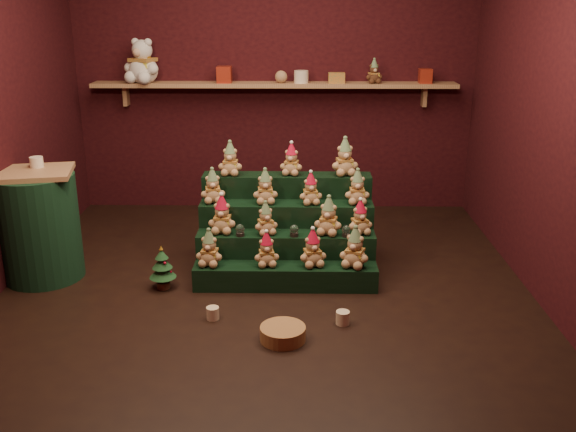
{
  "coord_description": "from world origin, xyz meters",
  "views": [
    {
      "loc": [
        0.24,
        -4.54,
        2.1
      ],
      "look_at": [
        0.16,
        0.25,
        0.48
      ],
      "focal_mm": 40.0,
      "sensor_mm": 36.0,
      "label": 1
    }
  ],
  "objects_px": {
    "riser_tier_front": "(285,277)",
    "snow_globe_a": "(240,230)",
    "mini_christmas_tree": "(162,268)",
    "side_table": "(39,226)",
    "snow_globe_c": "(346,231)",
    "mug_right": "(343,318)",
    "white_bear": "(142,55)",
    "snow_globe_b": "(294,230)",
    "wicker_basket": "(283,333)",
    "mug_left": "(213,313)",
    "brown_bear": "(374,71)"
  },
  "relations": [
    {
      "from": "white_bear",
      "to": "snow_globe_b",
      "type": "bearing_deg",
      "value": -26.44
    },
    {
      "from": "snow_globe_c",
      "to": "side_table",
      "type": "height_order",
      "value": "side_table"
    },
    {
      "from": "snow_globe_c",
      "to": "brown_bear",
      "type": "xyz_separation_m",
      "value": [
        0.36,
        1.73,
        1.03
      ]
    },
    {
      "from": "white_bear",
      "to": "brown_bear",
      "type": "height_order",
      "value": "white_bear"
    },
    {
      "from": "mini_christmas_tree",
      "to": "wicker_basket",
      "type": "xyz_separation_m",
      "value": [
        0.93,
        -0.78,
        -0.12
      ]
    },
    {
      "from": "mug_left",
      "to": "brown_bear",
      "type": "xyz_separation_m",
      "value": [
        1.32,
        2.42,
        1.39
      ]
    },
    {
      "from": "white_bear",
      "to": "brown_bear",
      "type": "relative_size",
      "value": 2.33
    },
    {
      "from": "mug_left",
      "to": "wicker_basket",
      "type": "height_order",
      "value": "wicker_basket"
    },
    {
      "from": "snow_globe_c",
      "to": "mini_christmas_tree",
      "type": "distance_m",
      "value": 1.43
    },
    {
      "from": "riser_tier_front",
      "to": "snow_globe_c",
      "type": "height_order",
      "value": "snow_globe_c"
    },
    {
      "from": "snow_globe_a",
      "to": "wicker_basket",
      "type": "xyz_separation_m",
      "value": [
        0.35,
        -0.96,
        -0.36
      ]
    },
    {
      "from": "side_table",
      "to": "mug_left",
      "type": "distance_m",
      "value": 1.63
    },
    {
      "from": "snow_globe_c",
      "to": "mug_left",
      "type": "xyz_separation_m",
      "value": [
        -0.96,
        -0.68,
        -0.36
      ]
    },
    {
      "from": "side_table",
      "to": "mini_christmas_tree",
      "type": "height_order",
      "value": "side_table"
    },
    {
      "from": "wicker_basket",
      "to": "white_bear",
      "type": "xyz_separation_m",
      "value": [
        -1.43,
        2.69,
        1.54
      ]
    },
    {
      "from": "mini_christmas_tree",
      "to": "mug_right",
      "type": "relative_size",
      "value": 3.7
    },
    {
      "from": "snow_globe_b",
      "to": "brown_bear",
      "type": "bearing_deg",
      "value": 66.21
    },
    {
      "from": "riser_tier_front",
      "to": "snow_globe_a",
      "type": "height_order",
      "value": "snow_globe_a"
    },
    {
      "from": "snow_globe_a",
      "to": "mini_christmas_tree",
      "type": "xyz_separation_m",
      "value": [
        -0.58,
        -0.19,
        -0.24
      ]
    },
    {
      "from": "mini_christmas_tree",
      "to": "side_table",
      "type": "bearing_deg",
      "value": 168.65
    },
    {
      "from": "snow_globe_b",
      "to": "mug_left",
      "type": "relative_size",
      "value": 1.06
    },
    {
      "from": "snow_globe_a",
      "to": "wicker_basket",
      "type": "distance_m",
      "value": 1.09
    },
    {
      "from": "snow_globe_b",
      "to": "mug_right",
      "type": "distance_m",
      "value": 0.89
    },
    {
      "from": "mini_christmas_tree",
      "to": "mug_left",
      "type": "bearing_deg",
      "value": -48.3
    },
    {
      "from": "wicker_basket",
      "to": "snow_globe_c",
      "type": "bearing_deg",
      "value": 64.14
    },
    {
      "from": "mug_right",
      "to": "white_bear",
      "type": "relative_size",
      "value": 0.18
    },
    {
      "from": "mug_right",
      "to": "white_bear",
      "type": "height_order",
      "value": "white_bear"
    },
    {
      "from": "mug_right",
      "to": "brown_bear",
      "type": "relative_size",
      "value": 0.41
    },
    {
      "from": "riser_tier_front",
      "to": "snow_globe_b",
      "type": "bearing_deg",
      "value": 67.98
    },
    {
      "from": "snow_globe_a",
      "to": "mug_left",
      "type": "relative_size",
      "value": 1.07
    },
    {
      "from": "riser_tier_front",
      "to": "snow_globe_a",
      "type": "xyz_separation_m",
      "value": [
        -0.35,
        0.16,
        0.32
      ]
    },
    {
      "from": "wicker_basket",
      "to": "mug_right",
      "type": "bearing_deg",
      "value": 28.86
    },
    {
      "from": "mug_left",
      "to": "white_bear",
      "type": "xyz_separation_m",
      "value": [
        -0.94,
        2.42,
        1.54
      ]
    },
    {
      "from": "snow_globe_c",
      "to": "side_table",
      "type": "relative_size",
      "value": 0.1
    },
    {
      "from": "snow_globe_b",
      "to": "wicker_basket",
      "type": "xyz_separation_m",
      "value": [
        -0.07,
        -0.96,
        -0.36
      ]
    },
    {
      "from": "riser_tier_front",
      "to": "mini_christmas_tree",
      "type": "height_order",
      "value": "mini_christmas_tree"
    },
    {
      "from": "snow_globe_b",
      "to": "wicker_basket",
      "type": "distance_m",
      "value": 1.03
    },
    {
      "from": "riser_tier_front",
      "to": "white_bear",
      "type": "xyz_separation_m",
      "value": [
        -1.43,
        1.89,
        1.5
      ]
    },
    {
      "from": "riser_tier_front",
      "to": "wicker_basket",
      "type": "height_order",
      "value": "riser_tier_front"
    },
    {
      "from": "riser_tier_front",
      "to": "side_table",
      "type": "height_order",
      "value": "side_table"
    },
    {
      "from": "snow_globe_c",
      "to": "mug_right",
      "type": "distance_m",
      "value": 0.83
    },
    {
      "from": "mug_right",
      "to": "wicker_basket",
      "type": "xyz_separation_m",
      "value": [
        -0.4,
        -0.22,
        -0.0
      ]
    },
    {
      "from": "mug_right",
      "to": "wicker_basket",
      "type": "distance_m",
      "value": 0.46
    },
    {
      "from": "snow_globe_a",
      "to": "mini_christmas_tree",
      "type": "height_order",
      "value": "snow_globe_a"
    },
    {
      "from": "snow_globe_b",
      "to": "wicker_basket",
      "type": "relative_size",
      "value": 0.31
    },
    {
      "from": "mini_christmas_tree",
      "to": "riser_tier_front",
      "type": "bearing_deg",
      "value": 1.64
    },
    {
      "from": "side_table",
      "to": "mini_christmas_tree",
      "type": "xyz_separation_m",
      "value": [
        0.98,
        -0.2,
        -0.26
      ]
    },
    {
      "from": "snow_globe_b",
      "to": "snow_globe_c",
      "type": "height_order",
      "value": "snow_globe_b"
    },
    {
      "from": "mug_left",
      "to": "riser_tier_front",
      "type": "bearing_deg",
      "value": 46.75
    },
    {
      "from": "side_table",
      "to": "white_bear",
      "type": "distance_m",
      "value": 2.13
    }
  ]
}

